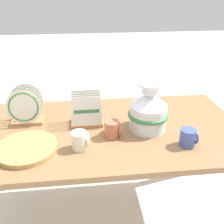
{
  "coord_description": "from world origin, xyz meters",
  "views": [
    {
      "loc": [
        -0.15,
        -1.36,
        1.55
      ],
      "look_at": [
        0.0,
        0.0,
        0.85
      ],
      "focal_mm": 42.0,
      "sensor_mm": 36.0,
      "label": 1
    }
  ],
  "objects_px": {
    "dish_rack_round_plates": "(26,108)",
    "wicker_charger_stack": "(26,148)",
    "dish_rack_square_plates": "(87,112)",
    "mug_terracotta_glaze": "(113,129)",
    "ceramic_vase": "(148,110)",
    "mug_cream_glaze": "(80,140)",
    "mug_cobalt_glaze": "(188,137)"
  },
  "relations": [
    {
      "from": "ceramic_vase",
      "to": "mug_cobalt_glaze",
      "type": "bearing_deg",
      "value": -48.1
    },
    {
      "from": "dish_rack_round_plates",
      "to": "wicker_charger_stack",
      "type": "distance_m",
      "value": 0.32
    },
    {
      "from": "wicker_charger_stack",
      "to": "mug_terracotta_glaze",
      "type": "bearing_deg",
      "value": 9.91
    },
    {
      "from": "mug_terracotta_glaze",
      "to": "mug_cream_glaze",
      "type": "bearing_deg",
      "value": -152.29
    },
    {
      "from": "dish_rack_round_plates",
      "to": "mug_terracotta_glaze",
      "type": "xyz_separation_m",
      "value": [
        0.52,
        -0.23,
        -0.05
      ]
    },
    {
      "from": "ceramic_vase",
      "to": "dish_rack_square_plates",
      "type": "xyz_separation_m",
      "value": [
        -0.36,
        0.1,
        -0.04
      ]
    },
    {
      "from": "dish_rack_square_plates",
      "to": "wicker_charger_stack",
      "type": "relative_size",
      "value": 0.62
    },
    {
      "from": "mug_cream_glaze",
      "to": "mug_terracotta_glaze",
      "type": "bearing_deg",
      "value": 27.71
    },
    {
      "from": "dish_rack_round_plates",
      "to": "mug_cobalt_glaze",
      "type": "distance_m",
      "value": 0.98
    },
    {
      "from": "dish_rack_square_plates",
      "to": "wicker_charger_stack",
      "type": "distance_m",
      "value": 0.42
    },
    {
      "from": "wicker_charger_stack",
      "to": "mug_cream_glaze",
      "type": "height_order",
      "value": "mug_cream_glaze"
    },
    {
      "from": "dish_rack_round_plates",
      "to": "mug_cream_glaze",
      "type": "bearing_deg",
      "value": -44.2
    },
    {
      "from": "wicker_charger_stack",
      "to": "mug_terracotta_glaze",
      "type": "distance_m",
      "value": 0.48
    },
    {
      "from": "ceramic_vase",
      "to": "dish_rack_round_plates",
      "type": "xyz_separation_m",
      "value": [
        -0.73,
        0.16,
        -0.03
      ]
    },
    {
      "from": "ceramic_vase",
      "to": "mug_cobalt_glaze",
      "type": "xyz_separation_m",
      "value": [
        0.18,
        -0.2,
        -0.07
      ]
    },
    {
      "from": "wicker_charger_stack",
      "to": "mug_terracotta_glaze",
      "type": "xyz_separation_m",
      "value": [
        0.47,
        0.08,
        0.04
      ]
    },
    {
      "from": "dish_rack_square_plates",
      "to": "mug_cream_glaze",
      "type": "relative_size",
      "value": 2.02
    },
    {
      "from": "dish_rack_square_plates",
      "to": "mug_cream_glaze",
      "type": "height_order",
      "value": "dish_rack_square_plates"
    },
    {
      "from": "wicker_charger_stack",
      "to": "mug_cobalt_glaze",
      "type": "distance_m",
      "value": 0.87
    },
    {
      "from": "mug_cobalt_glaze",
      "to": "mug_terracotta_glaze",
      "type": "bearing_deg",
      "value": 161.44
    },
    {
      "from": "wicker_charger_stack",
      "to": "mug_cobalt_glaze",
      "type": "relative_size",
      "value": 3.26
    },
    {
      "from": "ceramic_vase",
      "to": "wicker_charger_stack",
      "type": "xyz_separation_m",
      "value": [
        -0.69,
        -0.15,
        -0.11
      ]
    },
    {
      "from": "dish_rack_square_plates",
      "to": "mug_terracotta_glaze",
      "type": "bearing_deg",
      "value": -49.2
    },
    {
      "from": "ceramic_vase",
      "to": "mug_terracotta_glaze",
      "type": "xyz_separation_m",
      "value": [
        -0.22,
        -0.07,
        -0.07
      ]
    },
    {
      "from": "ceramic_vase",
      "to": "mug_terracotta_glaze",
      "type": "height_order",
      "value": "ceramic_vase"
    },
    {
      "from": "mug_terracotta_glaze",
      "to": "mug_cobalt_glaze",
      "type": "bearing_deg",
      "value": -18.56
    },
    {
      "from": "dish_rack_square_plates",
      "to": "mug_cobalt_glaze",
      "type": "distance_m",
      "value": 0.62
    },
    {
      "from": "mug_cobalt_glaze",
      "to": "dish_rack_square_plates",
      "type": "bearing_deg",
      "value": 151.04
    },
    {
      "from": "dish_rack_round_plates",
      "to": "dish_rack_square_plates",
      "type": "relative_size",
      "value": 1.15
    },
    {
      "from": "dish_rack_round_plates",
      "to": "wicker_charger_stack",
      "type": "height_order",
      "value": "dish_rack_round_plates"
    },
    {
      "from": "dish_rack_round_plates",
      "to": "wicker_charger_stack",
      "type": "bearing_deg",
      "value": -81.57
    },
    {
      "from": "mug_cobalt_glaze",
      "to": "mug_cream_glaze",
      "type": "bearing_deg",
      "value": 176.43
    }
  ]
}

